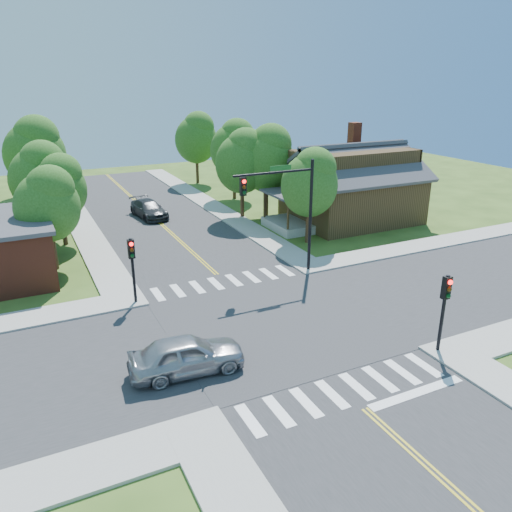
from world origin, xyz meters
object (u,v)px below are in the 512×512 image
car_silver (187,355)px  car_dgrey (149,209)px  signal_pole_se (445,300)px  signal_mast_ne (287,200)px  signal_pole_nw (132,259)px  house_ne (351,182)px

car_silver → car_dgrey: size_ratio=0.94×
signal_pole_se → car_silver: 11.52m
signal_mast_ne → signal_pole_se: signal_mast_ne is taller
signal_pole_nw → car_dgrey: signal_pole_nw is taller
car_silver → house_ne: bearing=-46.3°
signal_mast_ne → car_silver: size_ratio=1.43×
car_dgrey → signal_mast_ne: bearing=-83.4°
car_dgrey → signal_pole_se: bearing=-85.5°
signal_pole_nw → car_silver: bearing=-87.2°
car_silver → car_dgrey: car_silver is taller
signal_pole_se → house_ne: house_ne is taller
signal_pole_se → house_ne: 22.03m
house_ne → car_silver: 26.23m
signal_mast_ne → signal_pole_nw: size_ratio=1.89×
signal_mast_ne → car_dgrey: (-4.26, 17.15, -4.11)m
signal_pole_nw → house_ne: (20.71, 8.66, 0.67)m
house_ne → signal_pole_se: bearing=-115.6°
signal_pole_se → signal_pole_nw: (-11.20, 11.20, 0.00)m
signal_pole_se → car_dgrey: 29.05m
signal_pole_nw → house_ne: house_ne is taller
signal_pole_nw → car_dgrey: size_ratio=0.71×
signal_pole_nw → car_silver: signal_pole_nw is taller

